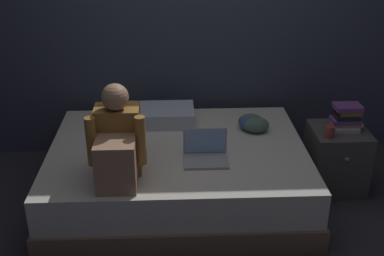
# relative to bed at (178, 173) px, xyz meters

# --- Properties ---
(ground_plane) EXTENTS (8.00, 8.00, 0.00)m
(ground_plane) POSITION_rel_bed_xyz_m (0.20, -0.30, -0.23)
(ground_plane) COLOR #2D2D33
(wall_back) EXTENTS (5.60, 0.10, 2.70)m
(wall_back) POSITION_rel_bed_xyz_m (0.20, 0.90, 1.12)
(wall_back) COLOR #383D4C
(wall_back) RESTS_ON ground_plane
(bed) EXTENTS (2.00, 1.50, 0.47)m
(bed) POSITION_rel_bed_xyz_m (0.00, 0.00, 0.00)
(bed) COLOR #7A6047
(bed) RESTS_ON ground_plane
(nightstand) EXTENTS (0.44, 0.46, 0.53)m
(nightstand) POSITION_rel_bed_xyz_m (1.30, 0.11, 0.03)
(nightstand) COLOR #474442
(nightstand) RESTS_ON ground_plane
(person_sitting) EXTENTS (0.39, 0.44, 0.66)m
(person_sitting) POSITION_rel_bed_xyz_m (-0.41, -0.43, 0.49)
(person_sitting) COLOR olive
(person_sitting) RESTS_ON bed
(laptop) EXTENTS (0.32, 0.23, 0.22)m
(laptop) POSITION_rel_bed_xyz_m (0.20, -0.22, 0.29)
(laptop) COLOR #9EA0A5
(laptop) RESTS_ON bed
(pillow) EXTENTS (0.56, 0.36, 0.13)m
(pillow) POSITION_rel_bed_xyz_m (-0.13, 0.45, 0.30)
(pillow) COLOR silver
(pillow) RESTS_ON bed
(book_stack) EXTENTS (0.24, 0.17, 0.21)m
(book_stack) POSITION_rel_bed_xyz_m (1.34, 0.11, 0.40)
(book_stack) COLOR beige
(book_stack) RESTS_ON nightstand
(mug) EXTENTS (0.08, 0.08, 0.09)m
(mug) POSITION_rel_bed_xyz_m (1.17, -0.01, 0.34)
(mug) COLOR #933833
(mug) RESTS_ON nightstand
(clothes_pile) EXTENTS (0.24, 0.26, 0.12)m
(clothes_pile) POSITION_rel_bed_xyz_m (0.63, 0.28, 0.29)
(clothes_pile) COLOR #4C6B56
(clothes_pile) RESTS_ON bed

